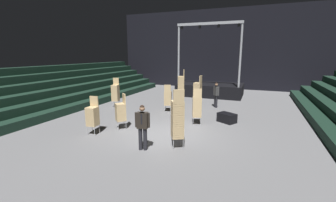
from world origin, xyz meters
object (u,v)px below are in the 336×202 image
Objects in this scene: man_with_tie at (142,125)px; chair_stack_front_left at (181,87)px; chair_stack_mid_right at (93,116)px; chair_stack_rear_left at (121,111)px; chair_stack_front_right at (198,93)px; chair_stack_mid_centre at (197,106)px; crew_worker_near_stage at (216,94)px; stage_riser at (210,88)px; chair_stack_rear_right at (168,98)px; chair_stack_rear_centre at (178,119)px; chair_stack_mid_left at (115,92)px; equipment_road_case at (227,118)px.

chair_stack_front_left is at bearing -95.00° from man_with_tie.
chair_stack_rear_left is at bearing -129.67° from chair_stack_mid_right.
chair_stack_mid_centre is (0.78, -3.10, -0.17)m from chair_stack_front_right.
chair_stack_front_right is 1.42m from crew_worker_near_stage.
stage_riser is at bearing -103.73° from man_with_tie.
stage_riser is at bearing 62.98° from chair_stack_rear_right.
man_with_tie is 1.34m from chair_stack_rear_centre.
man_with_tie is at bearing -177.49° from chair_stack_rear_left.
chair_stack_front_left is 4.79m from chair_stack_mid_centre.
chair_stack_rear_centre reaches higher than chair_stack_mid_centre.
chair_stack_rear_centre reaches higher than chair_stack_mid_right.
man_with_tie reaches higher than crew_worker_near_stage.
crew_worker_near_stage is (1.28, -4.41, 0.34)m from stage_riser.
chair_stack_rear_centre reaches higher than chair_stack_rear_right.
stage_riser is 3.16× the size of chair_stack_mid_centre.
chair_stack_rear_left is at bearing 150.31° from chair_stack_front_left.
chair_stack_front_left is 7.55m from chair_stack_mid_right.
chair_stack_front_right is at bearing 96.72° from crew_worker_near_stage.
stage_riser is 8.45m from chair_stack_mid_left.
chair_stack_mid_left is 4.83m from chair_stack_rear_left.
chair_stack_rear_centre reaches higher than chair_stack_rear_left.
stage_riser is 3.42× the size of man_with_tie.
chair_stack_front_right is at bearing 66.25° from chair_stack_rear_centre.
stage_riser is at bearing -109.43° from chair_stack_mid_right.
chair_stack_front_left reaches higher than chair_stack_mid_left.
chair_stack_front_right is 5.54m from chair_stack_mid_left.
equipment_road_case is (3.78, -1.02, -0.62)m from chair_stack_rear_right.
chair_stack_front_right is 1.31× the size of crew_worker_near_stage.
stage_riser reaches higher than crew_worker_near_stage.
stage_riser is 2.58× the size of chair_stack_rear_centre.
chair_stack_front_right is (0.26, -5.39, 0.49)m from stage_riser.
chair_stack_rear_left is at bearing 159.64° from chair_stack_front_right.
man_with_tie reaches higher than chair_stack_rear_right.
chair_stack_mid_left is at bearing -127.35° from stage_riser.
man_with_tie is at bearing -177.44° from chair_stack_front_right.
chair_stack_mid_left reaches higher than equipment_road_case.
chair_stack_mid_left reaches higher than chair_stack_rear_left.
chair_stack_mid_left is 6.41m from chair_stack_mid_centre.
chair_stack_front_right is 2.47× the size of equipment_road_case.
crew_worker_near_stage is at bearing 57.22° from chair_stack_rear_centre.
man_with_tie is at bearing 119.81° from chair_stack_mid_left.
chair_stack_front_left is 4.58m from chair_stack_mid_left.
chair_stack_rear_left reaches higher than equipment_road_case.
chair_stack_rear_left is 5.51m from equipment_road_case.
man_with_tie is (-0.02, -12.33, 0.37)m from stage_riser.
chair_stack_front_left reaches higher than man_with_tie.
chair_stack_mid_centre is 3.16m from chair_stack_rear_centre.
chair_stack_mid_centre is at bearing -54.54° from chair_stack_rear_right.
chair_stack_rear_right is 1.90× the size of equipment_road_case.
chair_stack_mid_centre is 1.81m from equipment_road_case.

